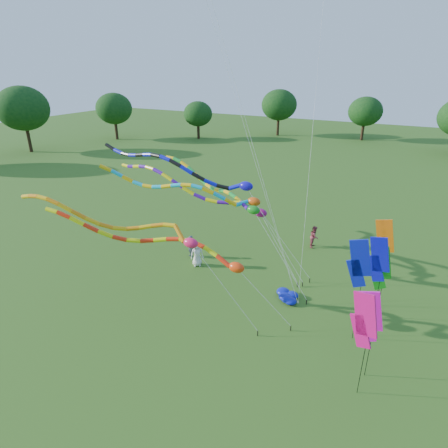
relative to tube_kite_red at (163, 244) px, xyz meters
The scene contains 18 objects.
ground 5.61m from the tube_kite_red, 12.50° to the right, with size 160.00×160.00×0.00m, color #275316.
tree_ring 6.19m from the tube_kite_red, 51.71° to the left, with size 111.20×122.20×9.08m.
tube_kite_red is the anchor object (origin of this frame).
tube_kite_orange 2.24m from the tube_kite_red, 135.27° to the right, with size 12.37×2.64×6.86m.
tube_kite_purple 4.52m from the tube_kite_red, 97.50° to the left, with size 13.56×1.31×7.13m.
tube_kite_blue 5.87m from the tube_kite_red, 109.25° to the left, with size 14.46×1.13×7.85m.
tube_kite_cyan 4.03m from the tube_kite_red, 93.03° to the left, with size 12.05×4.12×7.37m.
tube_kite_green 7.49m from the tube_kite_red, 93.82° to the left, with size 12.10×4.31×6.44m.
banner_pole_magenta_b 10.37m from the tube_kite_red, ahead, with size 1.16×0.19×4.25m.
banner_pole_blue_b 10.84m from the tube_kite_red, 21.36° to the left, with size 1.16×0.23×4.82m.
banner_pole_magenta_a 10.31m from the tube_kite_red, ahead, with size 1.14×0.40×4.73m.
banner_pole_orange 11.48m from the tube_kite_red, 28.43° to the left, with size 1.16×0.09×5.19m.
banner_pole_green 11.12m from the tube_kite_red, 22.55° to the left, with size 1.12×0.45×4.20m.
banner_pole_blue_a 9.63m from the tube_kite_red, 11.90° to the left, with size 1.16×0.25×5.39m.
blue_nylon_heap 7.69m from the tube_kite_red, 32.86° to the left, with size 1.31×1.35×0.45m.
person_a 5.54m from the tube_kite_red, 101.14° to the left, with size 0.85×0.55×1.73m, color silver.
person_b 6.55m from the tube_kite_red, 109.65° to the left, with size 0.57×0.38×1.57m, color #3B4153.
person_c 12.56m from the tube_kite_red, 64.77° to the left, with size 0.79×0.61×1.62m, color #973743.
Camera 1 is at (6.95, -13.06, 12.42)m, focal length 30.00 mm.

